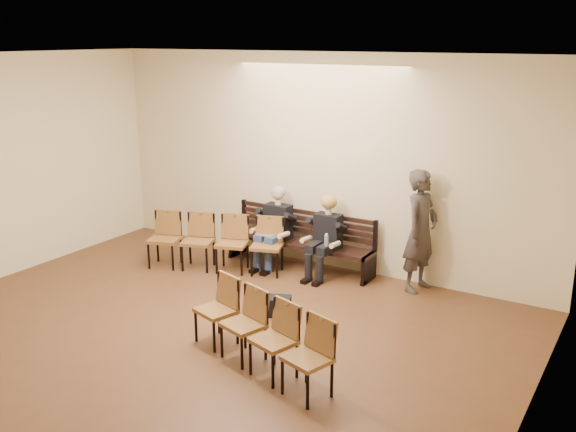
% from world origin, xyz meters
% --- Properties ---
extents(ground, '(10.00, 10.00, 0.00)m').
position_xyz_m(ground, '(0.00, 0.00, 0.00)').
color(ground, '#58341E').
rests_on(ground, ground).
extents(room_walls, '(8.02, 10.01, 3.51)m').
position_xyz_m(room_walls, '(0.00, 0.79, 2.54)').
color(room_walls, beige).
rests_on(room_walls, ground).
extents(bench, '(2.60, 0.90, 0.45)m').
position_xyz_m(bench, '(-0.16, 4.65, 0.23)').
color(bench, black).
rests_on(bench, ground).
extents(seated_man, '(0.55, 0.76, 1.32)m').
position_xyz_m(seated_man, '(-0.57, 4.53, 0.66)').
color(seated_man, black).
rests_on(seated_man, ground).
extents(seated_woman, '(0.52, 0.72, 1.21)m').
position_xyz_m(seated_woman, '(0.38, 4.53, 0.61)').
color(seated_woman, black).
rests_on(seated_woman, ground).
extents(laptop, '(0.35, 0.30, 0.22)m').
position_xyz_m(laptop, '(-0.58, 4.29, 0.56)').
color(laptop, silver).
rests_on(laptop, bench).
extents(water_bottle, '(0.07, 0.07, 0.21)m').
position_xyz_m(water_bottle, '(0.52, 4.31, 0.55)').
color(water_bottle, silver).
rests_on(water_bottle, bench).
extents(bag, '(0.43, 0.37, 0.27)m').
position_xyz_m(bag, '(0.55, 2.84, 0.13)').
color(bag, black).
rests_on(bag, ground).
extents(passerby, '(0.64, 0.86, 2.14)m').
position_xyz_m(passerby, '(1.87, 4.75, 1.07)').
color(passerby, '#37312D').
rests_on(passerby, ground).
extents(chair_row_front, '(2.28, 1.22, 0.92)m').
position_xyz_m(chair_row_front, '(-1.29, 3.83, 0.46)').
color(chair_row_front, brown).
rests_on(chair_row_front, ground).
extents(chair_row_back, '(2.16, 1.07, 0.87)m').
position_xyz_m(chair_row_back, '(1.12, 1.50, 0.43)').
color(chair_row_back, brown).
rests_on(chair_row_back, ground).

